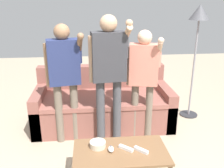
{
  "coord_description": "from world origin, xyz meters",
  "views": [
    {
      "loc": [
        -0.29,
        -2.07,
        1.79
      ],
      "look_at": [
        -0.04,
        0.41,
        0.93
      ],
      "focal_mm": 39.34,
      "sensor_mm": 36.0,
      "label": 1
    }
  ],
  "objects_px": {
    "game_remote_nunchuk": "(111,149)",
    "floor_lamp": "(199,24)",
    "couch": "(103,105)",
    "game_remote_wand_far": "(141,150)",
    "coffee_table": "(121,155)",
    "player_center": "(109,66)",
    "game_remote_wand_near": "(126,148)",
    "snack_bowl": "(98,144)",
    "player_right": "(143,73)",
    "player_left": "(64,71)"
  },
  "relations": [
    {
      "from": "coffee_table",
      "to": "game_remote_wand_near",
      "type": "distance_m",
      "value": 0.08
    },
    {
      "from": "floor_lamp",
      "to": "game_remote_wand_far",
      "type": "bearing_deg",
      "value": -127.13
    },
    {
      "from": "game_remote_nunchuk",
      "to": "coffee_table",
      "type": "bearing_deg",
      "value": -1.4
    },
    {
      "from": "snack_bowl",
      "to": "coffee_table",
      "type": "bearing_deg",
      "value": -21.9
    },
    {
      "from": "coffee_table",
      "to": "couch",
      "type": "bearing_deg",
      "value": 93.76
    },
    {
      "from": "player_center",
      "to": "game_remote_wand_near",
      "type": "height_order",
      "value": "player_center"
    },
    {
      "from": "snack_bowl",
      "to": "floor_lamp",
      "type": "distance_m",
      "value": 2.3
    },
    {
      "from": "coffee_table",
      "to": "snack_bowl",
      "type": "distance_m",
      "value": 0.25
    },
    {
      "from": "player_center",
      "to": "couch",
      "type": "bearing_deg",
      "value": 94.39
    },
    {
      "from": "coffee_table",
      "to": "floor_lamp",
      "type": "height_order",
      "value": "floor_lamp"
    },
    {
      "from": "game_remote_nunchuk",
      "to": "game_remote_wand_far",
      "type": "relative_size",
      "value": 0.66
    },
    {
      "from": "player_right",
      "to": "game_remote_wand_near",
      "type": "distance_m",
      "value": 1.07
    },
    {
      "from": "couch",
      "to": "coffee_table",
      "type": "xyz_separation_m",
      "value": [
        0.09,
        -1.36,
        0.05
      ]
    },
    {
      "from": "player_left",
      "to": "game_remote_nunchuk",
      "type": "bearing_deg",
      "value": -61.04
    },
    {
      "from": "game_remote_nunchuk",
      "to": "game_remote_wand_near",
      "type": "distance_m",
      "value": 0.15
    },
    {
      "from": "snack_bowl",
      "to": "game_remote_wand_near",
      "type": "relative_size",
      "value": 1.14
    },
    {
      "from": "coffee_table",
      "to": "game_remote_wand_far",
      "type": "xyz_separation_m",
      "value": [
        0.19,
        -0.03,
        0.06
      ]
    },
    {
      "from": "game_remote_wand_near",
      "to": "game_remote_nunchuk",
      "type": "bearing_deg",
      "value": -174.64
    },
    {
      "from": "couch",
      "to": "game_remote_wand_far",
      "type": "distance_m",
      "value": 1.42
    },
    {
      "from": "floor_lamp",
      "to": "player_left",
      "type": "relative_size",
      "value": 1.13
    },
    {
      "from": "floor_lamp",
      "to": "game_remote_wand_near",
      "type": "height_order",
      "value": "floor_lamp"
    },
    {
      "from": "snack_bowl",
      "to": "player_center",
      "type": "relative_size",
      "value": 0.1
    },
    {
      "from": "player_right",
      "to": "game_remote_wand_far",
      "type": "height_order",
      "value": "player_right"
    },
    {
      "from": "coffee_table",
      "to": "game_remote_wand_far",
      "type": "bearing_deg",
      "value": -8.89
    },
    {
      "from": "player_right",
      "to": "couch",
      "type": "bearing_deg",
      "value": 136.09
    },
    {
      "from": "couch",
      "to": "coffee_table",
      "type": "height_order",
      "value": "couch"
    },
    {
      "from": "snack_bowl",
      "to": "player_center",
      "type": "xyz_separation_m",
      "value": [
        0.18,
        0.72,
        0.61
      ]
    },
    {
      "from": "game_remote_nunchuk",
      "to": "game_remote_wand_near",
      "type": "xyz_separation_m",
      "value": [
        0.15,
        0.01,
        -0.01
      ]
    },
    {
      "from": "snack_bowl",
      "to": "player_right",
      "type": "height_order",
      "value": "player_right"
    },
    {
      "from": "couch",
      "to": "player_center",
      "type": "distance_m",
      "value": 0.93
    },
    {
      "from": "snack_bowl",
      "to": "game_remote_nunchuk",
      "type": "relative_size",
      "value": 1.82
    },
    {
      "from": "floor_lamp",
      "to": "player_center",
      "type": "relative_size",
      "value": 1.06
    },
    {
      "from": "player_center",
      "to": "game_remote_wand_near",
      "type": "bearing_deg",
      "value": -82.82
    },
    {
      "from": "player_center",
      "to": "game_remote_nunchuk",
      "type": "bearing_deg",
      "value": -93.62
    },
    {
      "from": "player_center",
      "to": "game_remote_wand_far",
      "type": "height_order",
      "value": "player_center"
    },
    {
      "from": "coffee_table",
      "to": "game_remote_wand_near",
      "type": "xyz_separation_m",
      "value": [
        0.05,
        0.02,
        0.06
      ]
    },
    {
      "from": "snack_bowl",
      "to": "player_left",
      "type": "bearing_deg",
      "value": 114.55
    },
    {
      "from": "game_remote_wand_near",
      "to": "couch",
      "type": "bearing_deg",
      "value": 96.04
    },
    {
      "from": "game_remote_nunchuk",
      "to": "game_remote_wand_near",
      "type": "height_order",
      "value": "game_remote_nunchuk"
    },
    {
      "from": "game_remote_nunchuk",
      "to": "floor_lamp",
      "type": "relative_size",
      "value": 0.05
    },
    {
      "from": "player_center",
      "to": "game_remote_wand_far",
      "type": "xyz_separation_m",
      "value": [
        0.24,
        -0.84,
        -0.63
      ]
    },
    {
      "from": "couch",
      "to": "game_remote_wand_far",
      "type": "bearing_deg",
      "value": -78.44
    },
    {
      "from": "floor_lamp",
      "to": "player_right",
      "type": "distance_m",
      "value": 1.21
    },
    {
      "from": "couch",
      "to": "game_remote_wand_near",
      "type": "bearing_deg",
      "value": -83.96
    },
    {
      "from": "game_remote_wand_far",
      "to": "game_remote_nunchuk",
      "type": "bearing_deg",
      "value": 173.6
    },
    {
      "from": "coffee_table",
      "to": "floor_lamp",
      "type": "distance_m",
      "value": 2.26
    },
    {
      "from": "coffee_table",
      "to": "player_left",
      "type": "distance_m",
      "value": 1.23
    },
    {
      "from": "couch",
      "to": "coffee_table",
      "type": "distance_m",
      "value": 1.36
    },
    {
      "from": "player_left",
      "to": "player_right",
      "type": "distance_m",
      "value": 0.99
    },
    {
      "from": "coffee_table",
      "to": "game_remote_nunchuk",
      "type": "bearing_deg",
      "value": 178.6
    }
  ]
}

